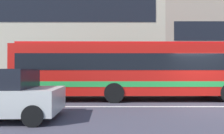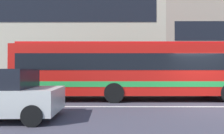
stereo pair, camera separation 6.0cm
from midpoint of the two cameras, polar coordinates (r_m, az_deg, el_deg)
The scene contains 4 objects.
ground_plane at distance 9.79m, azimuth 26.77°, elevation -10.47°, with size 160.00×160.00×0.00m, color #3E3A46.
lane_centre_line at distance 9.79m, azimuth 26.77°, elevation -10.44°, with size 60.00×0.16×0.01m, color silver.
apartment_block_left at distance 25.22m, azimuth -15.80°, elevation 10.40°, with size 23.82×10.70×13.04m.
transit_bus at distance 10.83m, azimuth 4.36°, elevation -0.50°, with size 12.12×2.76×3.10m.
Camera 1 is at (-4.36, -8.62, 1.67)m, focal length 30.80 mm.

